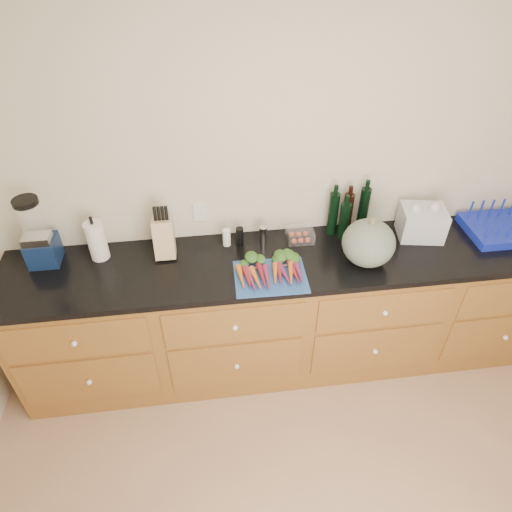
{
  "coord_description": "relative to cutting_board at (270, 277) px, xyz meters",
  "views": [
    {
      "loc": [
        -0.56,
        -0.79,
        2.71
      ],
      "look_at": [
        -0.3,
        1.2,
        1.06
      ],
      "focal_mm": 32.0,
      "sensor_mm": 36.0,
      "label": 1
    }
  ],
  "objects": [
    {
      "name": "carrots",
      "position": [
        0.0,
        0.04,
        0.03
      ],
      "size": [
        0.38,
        0.28,
        0.05
      ],
      "color": "orange",
      "rests_on": "cutting_board"
    },
    {
      "name": "dish_rack",
      "position": [
        1.55,
        0.24,
        0.04
      ],
      "size": [
        0.45,
        0.36,
        0.18
      ],
      "color": "#1425B2",
      "rests_on": "countertop"
    },
    {
      "name": "bottles",
      "position": [
        0.55,
        0.37,
        0.14
      ],
      "size": [
        0.26,
        0.13,
        0.31
      ],
      "color": "black",
      "rests_on": "countertop"
    },
    {
      "name": "countertop",
      "position": [
        0.22,
        0.16,
        -0.03
      ],
      "size": [
        3.64,
        0.62,
        0.04
      ],
      "primitive_type": "cube",
      "color": "black",
      "rests_on": "cabinets"
    },
    {
      "name": "squash",
      "position": [
        0.59,
        0.07,
        0.13
      ],
      "size": [
        0.31,
        0.31,
        0.28
      ],
      "primitive_type": "ellipsoid",
      "color": "#536252",
      "rests_on": "countertop"
    },
    {
      "name": "grinder_pepper",
      "position": [
        -0.14,
        0.34,
        0.05
      ],
      "size": [
        0.05,
        0.05,
        0.12
      ],
      "primitive_type": "cylinder",
      "color": "black",
      "rests_on": "countertop"
    },
    {
      "name": "wall_back",
      "position": [
        0.22,
        0.48,
        0.35
      ],
      "size": [
        4.1,
        0.05,
        2.6
      ],
      "primitive_type": "cube",
      "color": "beige",
      "rests_on": "ground"
    },
    {
      "name": "canister_chrome",
      "position": [
        0.01,
        0.34,
        0.05
      ],
      "size": [
        0.05,
        0.05,
        0.11
      ],
      "primitive_type": "cylinder",
      "color": "silver",
      "rests_on": "countertop"
    },
    {
      "name": "cabinets",
      "position": [
        0.22,
        0.16,
        -0.49
      ],
      "size": [
        3.6,
        0.64,
        0.9
      ],
      "color": "brown",
      "rests_on": "ground"
    },
    {
      "name": "grocery_bag",
      "position": [
        1.01,
        0.28,
        0.09
      ],
      "size": [
        0.3,
        0.26,
        0.2
      ],
      "primitive_type": null,
      "rotation": [
        0.0,
        0.0,
        -0.18
      ],
      "color": "silver",
      "rests_on": "countertop"
    },
    {
      "name": "blender_appliance",
      "position": [
        -1.31,
        0.32,
        0.19
      ],
      "size": [
        0.17,
        0.17,
        0.44
      ],
      "color": "#0E1F45",
      "rests_on": "countertop"
    },
    {
      "name": "grinder_salt",
      "position": [
        -0.22,
        0.34,
        0.05
      ],
      "size": [
        0.05,
        0.05,
        0.11
      ],
      "primitive_type": "cylinder",
      "color": "white",
      "rests_on": "countertop"
    },
    {
      "name": "tomato_box",
      "position": [
        0.24,
        0.33,
        0.03
      ],
      "size": [
        0.17,
        0.13,
        0.08
      ],
      "primitive_type": "cube",
      "color": "white",
      "rests_on": "countertop"
    },
    {
      "name": "knife_block",
      "position": [
        -0.6,
        0.3,
        0.12
      ],
      "size": [
        0.12,
        0.12,
        0.24
      ],
      "primitive_type": "cube",
      "color": "tan",
      "rests_on": "countertop"
    },
    {
      "name": "paper_towel",
      "position": [
        -1.0,
        0.32,
        0.12
      ],
      "size": [
        0.11,
        0.11,
        0.25
      ],
      "primitive_type": "cylinder",
      "color": "white",
      "rests_on": "countertop"
    },
    {
      "name": "cutting_board",
      "position": [
        0.0,
        0.0,
        0.0
      ],
      "size": [
        0.42,
        0.32,
        0.01
      ],
      "primitive_type": "cube",
      "rotation": [
        0.0,
        0.0,
        -0.02
      ],
      "color": "#254C92",
      "rests_on": "countertop"
    }
  ]
}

